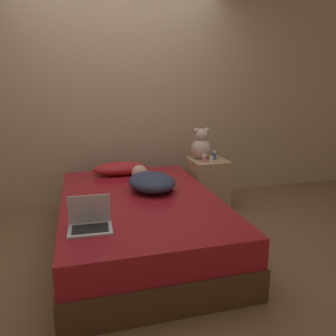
% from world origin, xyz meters
% --- Properties ---
extents(ground_plane, '(12.00, 12.00, 0.00)m').
position_xyz_m(ground_plane, '(0.00, 0.00, 0.00)').
color(ground_plane, brown).
extents(wall_back, '(8.00, 0.06, 2.60)m').
position_xyz_m(wall_back, '(0.00, 1.32, 1.30)').
color(wall_back, tan).
rests_on(wall_back, ground_plane).
extents(bed, '(1.37, 2.09, 0.47)m').
position_xyz_m(bed, '(0.00, 0.00, 0.23)').
color(bed, '#4C331E').
rests_on(bed, ground_plane).
extents(nightstand, '(0.41, 0.44, 0.59)m').
position_xyz_m(nightstand, '(0.95, 0.74, 0.29)').
color(nightstand, tan).
rests_on(nightstand, ground_plane).
extents(pillow, '(0.60, 0.28, 0.14)m').
position_xyz_m(pillow, '(-0.07, 0.80, 0.54)').
color(pillow, red).
rests_on(pillow, bed).
extents(person_lying, '(0.51, 0.71, 0.17)m').
position_xyz_m(person_lying, '(0.14, 0.20, 0.55)').
color(person_lying, '#2D3851').
rests_on(person_lying, bed).
extents(laptop, '(0.31, 0.23, 0.23)m').
position_xyz_m(laptop, '(-0.45, -0.56, 0.52)').
color(laptop, silver).
rests_on(laptop, bed).
extents(teddy_bear, '(0.24, 0.24, 0.37)m').
position_xyz_m(teddy_bear, '(0.89, 0.82, 0.75)').
color(teddy_bear, beige).
rests_on(teddy_bear, nightstand).
extents(bottle_pink, '(0.06, 0.06, 0.08)m').
position_xyz_m(bottle_pink, '(0.87, 0.66, 0.63)').
color(bottle_pink, pink).
rests_on(bottle_pink, nightstand).
extents(bottle_blue, '(0.05, 0.05, 0.10)m').
position_xyz_m(bottle_blue, '(1.03, 0.75, 0.63)').
color(bottle_blue, '#3866B2').
rests_on(bottle_blue, nightstand).
extents(bottle_white, '(0.04, 0.04, 0.06)m').
position_xyz_m(bottle_white, '(0.94, 0.63, 0.62)').
color(bottle_white, white).
rests_on(bottle_white, nightstand).
extents(book, '(0.21, 0.18, 0.02)m').
position_xyz_m(book, '(-0.43, -0.16, 0.48)').
color(book, maroon).
rests_on(book, bed).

